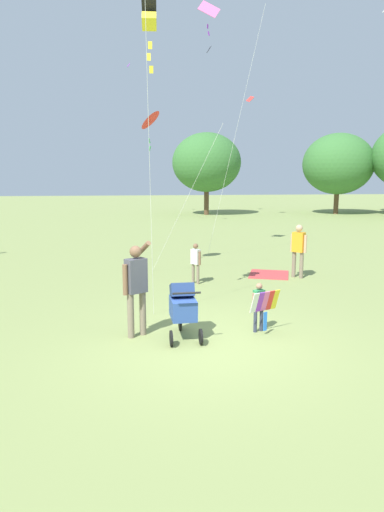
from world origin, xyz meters
TOP-DOWN VIEW (x-y plane):
  - ground_plane at (0.00, 0.00)m, footprint 120.00×120.00m
  - treeline_distant at (9.42, 24.99)m, footprint 42.07×7.41m
  - child_with_butterfly_kite at (1.06, 0.55)m, footprint 0.61×0.45m
  - person_adult_flyer at (-1.24, 0.62)m, footprint 0.53×0.67m
  - stroller at (-0.40, 0.44)m, footprint 0.57×1.09m
  - kite_adult_black at (-0.88, 1.91)m, footprint 0.30×1.33m
  - kite_orange_delta at (-0.73, 6.36)m, footprint 2.33×1.58m
  - kite_green_novelty at (1.47, 8.80)m, footprint 2.03×1.40m
  - distant_kites_cluster at (5.50, 22.98)m, footprint 19.67×12.19m
  - person_sitting_far at (0.37, 4.57)m, footprint 0.27×0.28m
  - person_kid_running at (3.38, 4.93)m, footprint 0.38×0.38m
  - picnic_blanket at (2.69, 5.41)m, footprint 1.49×1.59m

SIDE VIEW (x-z plane):
  - ground_plane at x=0.00m, z-range 0.00..0.00m
  - picnic_blanket at x=2.69m, z-range 0.00..0.02m
  - child_with_butterfly_kite at x=1.06m, z-range 0.09..1.04m
  - stroller at x=-0.40m, z-range 0.09..1.12m
  - person_sitting_far at x=0.37m, z-range 0.10..1.21m
  - person_kid_running at x=3.38m, z-range 0.14..1.68m
  - person_adult_flyer at x=-1.24m, z-range 0.14..1.90m
  - treeline_distant at x=9.42m, z-range 0.55..7.12m
  - kite_orange_delta at x=-0.73m, z-range 2.08..6.87m
  - kite_adult_black at x=-0.88m, z-range 2.78..9.11m
  - kite_green_novelty at x=1.47m, z-range 3.54..12.30m
  - distant_kites_cluster at x=5.50m, z-range 7.25..15.12m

